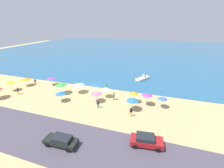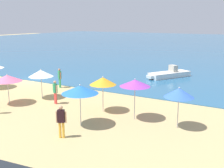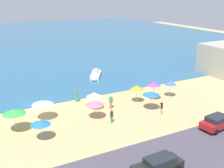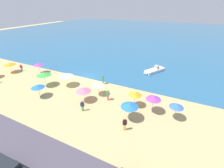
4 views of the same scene
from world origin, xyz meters
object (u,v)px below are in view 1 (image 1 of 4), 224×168
object	(u,v)px
bather_5	(131,111)
beach_umbrella_12	(79,84)
beach_umbrella_2	(60,93)
beach_umbrella_0	(10,82)
beach_umbrella_10	(163,98)
bather_4	(114,96)
parked_car_1	(61,140)
beach_umbrella_11	(96,93)
bather_2	(18,91)
parked_car_0	(146,140)
bather_0	(106,86)
beach_umbrella_9	(147,94)
bather_3	(35,81)
beach_umbrella_1	(61,84)
beach_umbrella_7	(51,78)
beach_umbrella_6	(106,89)
beach_umbrella_4	(133,100)
bather_1	(98,103)
beach_umbrella_3	(134,93)
skiff_nearshore	(143,78)

from	to	relation	value
bather_5	beach_umbrella_12	bearing A→B (deg)	156.97
beach_umbrella_2	beach_umbrella_12	size ratio (longest dim) A/B	0.89
beach_umbrella_0	beach_umbrella_10	xyz separation A→B (m)	(33.28, 2.84, -0.16)
bather_4	parked_car_1	bearing A→B (deg)	-101.70
beach_umbrella_0	beach_umbrella_11	size ratio (longest dim) A/B	1.14
bather_2	parked_car_0	size ratio (longest dim) A/B	0.38
bather_0	beach_umbrella_0	bearing A→B (deg)	-161.05
bather_4	beach_umbrella_2	bearing A→B (deg)	-159.12
beach_umbrella_2	bather_4	distance (m)	10.67
beach_umbrella_9	bather_3	bearing A→B (deg)	176.31
beach_umbrella_10	beach_umbrella_11	distance (m)	12.52
beach_umbrella_1	bather_2	world-z (taller)	beach_umbrella_1
beach_umbrella_7	beach_umbrella_11	xyz separation A→B (m)	(14.21, -4.46, -0.02)
beach_umbrella_12	beach_umbrella_6	bearing A→B (deg)	-1.85
beach_umbrella_1	beach_umbrella_4	size ratio (longest dim) A/B	1.05
bather_3	parked_car_0	xyz separation A→B (m)	(29.15, -12.19, -0.03)
beach_umbrella_1	beach_umbrella_9	bearing A→B (deg)	2.07
beach_umbrella_11	bather_1	distance (m)	2.57
beach_umbrella_11	bather_2	world-z (taller)	beach_umbrella_11
bather_0	beach_umbrella_9	bearing A→B (deg)	-23.64
beach_umbrella_10	beach_umbrella_9	bearing A→B (deg)	178.46
beach_umbrella_3	bather_3	distance (m)	25.67
beach_umbrella_1	parked_car_0	xyz separation A→B (m)	(19.50, -9.71, -1.46)
bather_0	bather_3	size ratio (longest dim) A/B	1.13
beach_umbrella_1	bather_4	distance (m)	12.00
beach_umbrella_3	bather_1	size ratio (longest dim) A/B	1.50
bather_5	skiff_nearshore	bearing A→B (deg)	90.93
beach_umbrella_4	parked_car_0	bearing A→B (deg)	-67.01
bather_1	bather_5	xyz separation A→B (m)	(6.37, -0.85, 0.09)
bather_3	parked_car_0	size ratio (longest dim) A/B	0.37
beach_umbrella_3	beach_umbrella_12	size ratio (longest dim) A/B	1.00
beach_umbrella_0	beach_umbrella_2	distance (m)	14.01
beach_umbrella_4	bather_3	world-z (taller)	beach_umbrella_4
beach_umbrella_3	beach_umbrella_9	distance (m)	2.56
parked_car_0	skiff_nearshore	world-z (taller)	parked_car_0
beach_umbrella_2	beach_umbrella_6	distance (m)	9.09
beach_umbrella_4	beach_umbrella_10	size ratio (longest dim) A/B	1.03
beach_umbrella_6	bather_1	bearing A→B (deg)	-88.55
beach_umbrella_3	beach_umbrella_9	world-z (taller)	beach_umbrella_9
bather_5	parked_car_0	bearing A→B (deg)	-61.85
bather_0	bather_1	world-z (taller)	bather_0
beach_umbrella_10	bather_4	size ratio (longest dim) A/B	1.38
beach_umbrella_1	beach_umbrella_11	size ratio (longest dim) A/B	1.16
beach_umbrella_9	parked_car_1	bearing A→B (deg)	-124.53
beach_umbrella_0	beach_umbrella_2	size ratio (longest dim) A/B	1.18
beach_umbrella_6	beach_umbrella_12	bearing A→B (deg)	178.15
beach_umbrella_10	skiff_nearshore	distance (m)	14.90
beach_umbrella_2	bather_5	size ratio (longest dim) A/B	1.22
beach_umbrella_2	bather_2	bearing A→B (deg)	-179.17
beach_umbrella_11	bather_5	xyz separation A→B (m)	(7.52, -2.90, -0.94)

